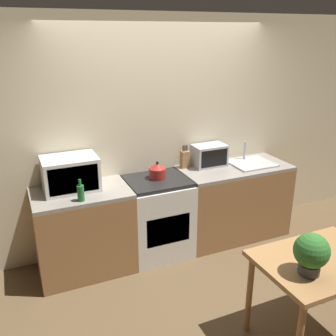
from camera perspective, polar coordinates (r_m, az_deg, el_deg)
The scene contains 13 objects.
ground_plane at distance 4.02m, azimuth 4.63°, elevation -16.67°, with size 16.00×16.00×0.00m, color brown.
wall_back at distance 4.28m, azimuth -1.27°, elevation 5.16°, with size 10.00×0.06×2.60m.
counter_left_run at distance 4.04m, azimuth -12.66°, elevation -9.37°, with size 0.97×0.62×0.90m.
counter_right_run at distance 4.66m, azimuth 9.89°, elevation -5.01°, with size 1.32×0.62×0.90m.
stove_range at distance 4.23m, azimuth -1.60°, elevation -7.42°, with size 0.68×0.62×0.90m.
kettle at distance 4.04m, azimuth -1.62°, elevation -0.46°, with size 0.18×0.18×0.20m.
microwave at distance 3.85m, azimuth -14.66°, elevation -0.83°, with size 0.54×0.39×0.34m.
bottle at distance 3.60m, azimuth -13.17°, elevation -3.68°, with size 0.07×0.07×0.21m.
knife_block at distance 4.36m, azimuth 2.58°, elevation 1.38°, with size 0.10×0.08×0.27m.
toaster_oven at distance 4.44m, azimuth 6.30°, elevation 1.93°, with size 0.39×0.25×0.25m.
sink_basin at distance 4.61m, azimuth 12.54°, elevation 0.78°, with size 0.50×0.44×0.24m.
dining_table at distance 3.22m, azimuth 22.13°, elevation -14.23°, with size 0.97×0.70×0.77m.
potted_plant at distance 2.88m, azimuth 21.00°, elevation -11.94°, with size 0.25×0.25×0.31m.
Camera 1 is at (-1.57, -2.82, 2.40)m, focal length 40.00 mm.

